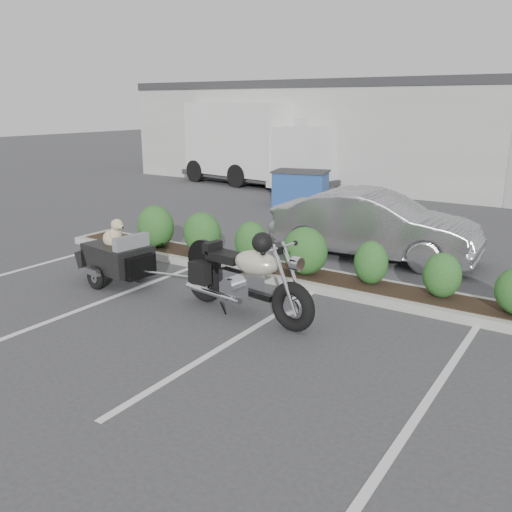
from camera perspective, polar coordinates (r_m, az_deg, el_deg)
The scene contains 8 objects.
ground at distance 8.68m, azimuth -6.47°, elevation -5.59°, with size 90.00×90.00×0.00m, color #38383A.
planter_kerb at distance 9.87m, azimuth 6.23°, elevation -2.46°, with size 12.00×1.00×0.15m, color #9E9E93.
building at distance 23.78m, azimuth 21.11°, elevation 11.99°, with size 26.00×10.00×4.00m, color #9EA099.
motorcycle at distance 8.20m, azimuth -1.25°, elevation -2.44°, with size 2.55×0.97×1.47m.
pet_trailer at distance 10.02m, azimuth -14.37°, elevation 0.02°, with size 2.06×1.16×1.21m.
sedan at distance 11.60m, azimuth 12.37°, elevation 3.22°, with size 1.48×4.24×1.40m, color #A1A1A8.
dumpster at distance 17.35m, azimuth 4.72°, elevation 7.16°, with size 1.93×1.55×1.11m.
delivery_truck at distance 21.73m, azimuth 0.37°, elevation 11.50°, with size 7.19×3.25×3.18m.
Camera 1 is at (5.23, -6.17, 3.15)m, focal length 38.00 mm.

